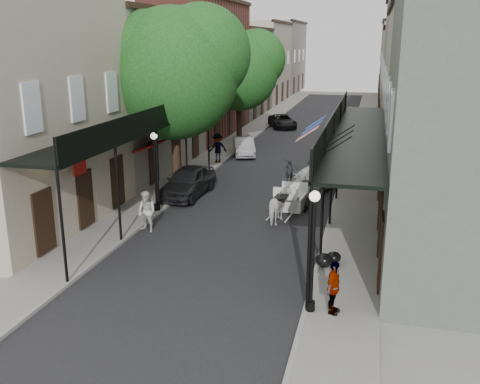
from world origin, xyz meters
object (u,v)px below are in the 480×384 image
Objects in this scene: pedestrian_sidewalk_left at (218,148)px; car_right_near at (318,177)px; lamppost_right_far at (348,135)px; pedestrian_sidewalk_right at (333,288)px; car_left_far at (282,121)px; tree_far at (244,68)px; carriage at (293,187)px; car_left_mid at (244,147)px; tree_near at (182,68)px; pedestrian_walking at (147,212)px; car_right_far at (326,152)px; car_left_near at (188,182)px; horse at (280,206)px; lamppost_left at (155,171)px; lamppost_right_near at (313,250)px.

pedestrian_sidewalk_left is 8.28m from car_right_near.
lamppost_right_far is 2.27× the size of pedestrian_sidewalk_right.
lamppost_right_far reaches higher than car_left_far.
tree_far is 3.33× the size of carriage.
tree_near is at bearing -114.63° from car_left_mid.
tree_near is 2.15× the size of car_left_far.
pedestrian_walking is 0.51× the size of car_right_far.
tree_far is 7.01m from car_left_mid.
pedestrian_sidewalk_left reaches higher than car_left_far.
carriage reaches higher than car_left_near.
horse reaches higher than car_left_far.
pedestrian_sidewalk_right is at bearing 117.12° from car_right_near.
tree_near is at bearing 50.92° from car_right_far.
lamppost_left is at bearing 4.89° from horse.
tree_near is 9.35m from car_right_near.
tree_near is 16.10m from pedestrian_sidewalk_right.
horse reaches higher than car_right_far.
car_left_near is 23.54m from car_left_far.
carriage is at bearing -90.00° from horse.
lamppost_right_far reaches higher than car_left_mid.
car_right_far is at bearing -69.03° from car_right_near.
tree_near is 8.76m from pedestrian_walking.
car_left_far is (-4.40, 26.52, -0.15)m from horse.
carriage reaches higher than pedestrian_sidewalk_left.
car_right_far is (0.80, 13.29, -0.19)m from horse.
tree_near is at bearing 35.37° from car_right_near.
pedestrian_sidewalk_right is 21.40m from car_right_far.
horse is at bearing 84.19° from car_right_far.
car_right_far is at bearing 19.86° from pedestrian_sidewalk_right.
lamppost_left is 26.60m from car_left_far.
pedestrian_sidewalk_left is 0.44× the size of car_right_near.
lamppost_right_near is 2.10× the size of pedestrian_walking.
car_right_near is at bearing -96.71° from car_left_far.
carriage is 10.92m from car_right_far.
carriage reaches higher than car_left_mid.
car_right_near is 1.25× the size of car_right_far.
carriage is 3.90m from car_right_near.
carriage is 0.75× the size of car_right_far.
tree_near is at bearing 55.25° from pedestrian_sidewalk_left.
car_right_near is (6.31, 8.72, -0.26)m from pedestrian_walking.
lamppost_left reaches higher than pedestrian_sidewalk_right.
car_left_near reaches higher than horse.
pedestrian_walking is 5.53m from car_left_near.
pedestrian_sidewalk_left reaches higher than car_left_mid.
car_left_near is (0.60, -7.58, -0.29)m from pedestrian_sidewalk_left.
lamppost_right_near is at bearing 79.29° from pedestrian_sidewalk_left.
tree_far is at bearing 85.07° from car_left_mid.
lamppost_right_far is at bearing 43.31° from tree_near.
car_right_near is (7.05, -11.98, -5.21)m from tree_far.
car_left_near is at bearing 80.54° from lamppost_left.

